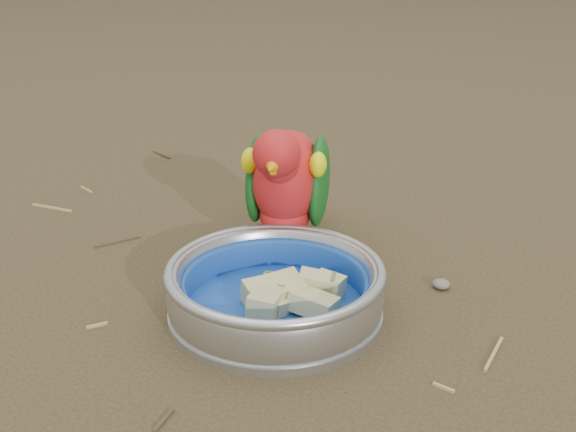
% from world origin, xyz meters
% --- Properties ---
extents(ground, '(60.00, 60.00, 0.00)m').
position_xyz_m(ground, '(0.00, 0.00, 0.00)').
color(ground, '#433420').
extents(food_bowl, '(0.23, 0.23, 0.02)m').
position_xyz_m(food_bowl, '(0.03, 0.01, 0.01)').
color(food_bowl, '#B2B2BA').
rests_on(food_bowl, ground).
extents(bowl_wall, '(0.23, 0.23, 0.04)m').
position_xyz_m(bowl_wall, '(0.03, 0.01, 0.04)').
color(bowl_wall, '#B2B2BA').
rests_on(bowl_wall, food_bowl).
extents(fruit_wedges, '(0.14, 0.14, 0.03)m').
position_xyz_m(fruit_wedges, '(0.03, 0.01, 0.03)').
color(fruit_wedges, '#CABE7E').
rests_on(fruit_wedges, food_bowl).
extents(lory_parrot, '(0.15, 0.23, 0.17)m').
position_xyz_m(lory_parrot, '(-0.02, 0.15, 0.09)').
color(lory_parrot, red).
rests_on(lory_parrot, ground).
extents(ground_debris, '(0.90, 0.80, 0.01)m').
position_xyz_m(ground_debris, '(0.04, 0.03, 0.00)').
color(ground_debris, tan).
rests_on(ground_debris, ground).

